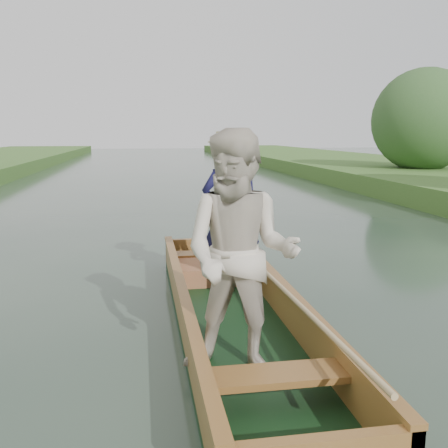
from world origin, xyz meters
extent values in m
plane|color=#283D30|center=(0.00, 0.00, 0.00)|extent=(120.00, 120.00, 0.00)
cylinder|color=#47331E|center=(9.80, 13.18, 1.00)|extent=(0.44, 0.44, 2.00)
sphere|color=#2A4D1E|center=(9.80, 13.18, 2.40)|extent=(3.90, 3.90, 3.90)
sphere|color=#2A4D1E|center=(10.40, 13.48, 2.00)|extent=(2.20, 2.20, 2.20)
cube|color=black|center=(0.00, 0.00, 0.04)|extent=(1.10, 5.00, 0.08)
cube|color=olive|center=(-0.51, 0.00, 0.24)|extent=(0.08, 5.00, 0.32)
cube|color=olive|center=(0.51, 0.00, 0.24)|extent=(0.08, 5.00, 0.32)
cube|color=olive|center=(0.00, 2.46, 0.24)|extent=(1.10, 0.08, 0.32)
cube|color=olive|center=(-0.51, 0.00, 0.42)|extent=(0.10, 5.00, 0.04)
cube|color=olive|center=(0.51, 0.00, 0.42)|extent=(0.10, 5.00, 0.04)
cube|color=olive|center=(0.00, 1.90, 0.30)|extent=(0.94, 0.30, 0.05)
cube|color=olive|center=(0.00, -1.60, 0.30)|extent=(0.94, 0.30, 0.05)
imported|color=#111033|center=(0.13, 0.90, 0.99)|extent=(0.69, 0.47, 1.82)
cylinder|color=beige|center=(0.13, 0.90, 1.86)|extent=(0.52, 0.52, 0.12)
imported|color=beige|center=(-0.16, -1.09, 1.02)|extent=(1.12, 1.02, 1.88)
cube|color=#AF4338|center=(-0.04, 1.52, 0.19)|extent=(0.85, 0.90, 0.22)
sphere|color=tan|center=(0.20, 1.42, 0.39)|extent=(0.17, 0.17, 0.17)
sphere|color=tan|center=(0.20, 1.42, 0.52)|extent=(0.13, 0.13, 0.13)
sphere|color=tan|center=(0.15, 1.42, 0.58)|extent=(0.05, 0.05, 0.05)
sphere|color=tan|center=(0.25, 1.42, 0.58)|extent=(0.05, 0.05, 0.05)
sphere|color=tan|center=(0.20, 1.36, 0.51)|extent=(0.05, 0.05, 0.05)
sphere|color=tan|center=(0.12, 1.41, 0.42)|extent=(0.06, 0.06, 0.06)
sphere|color=tan|center=(0.28, 1.41, 0.42)|extent=(0.06, 0.06, 0.06)
sphere|color=tan|center=(0.16, 1.40, 0.32)|extent=(0.07, 0.07, 0.07)
sphere|color=tan|center=(0.24, 1.40, 0.32)|extent=(0.07, 0.07, 0.07)
cylinder|color=silver|center=(-0.10, 1.90, 0.33)|extent=(0.07, 0.07, 0.01)
cylinder|color=silver|center=(-0.10, 1.90, 0.37)|extent=(0.01, 0.01, 0.08)
ellipsoid|color=silver|center=(-0.10, 1.90, 0.43)|extent=(0.09, 0.09, 0.05)
cylinder|color=tan|center=(0.43, -0.23, 0.46)|extent=(0.04, 4.29, 0.19)
camera|label=1|loc=(-0.87, -4.64, 1.92)|focal=40.00mm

